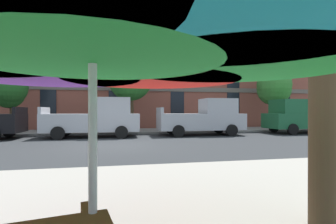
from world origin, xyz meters
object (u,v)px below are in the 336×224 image
at_px(street_tree_left, 9,90).
at_px(patio_umbrella, 93,30).
at_px(pickup_green, 301,118).
at_px(street_tree_right, 274,87).
at_px(pickup_silver_midblock, 204,118).
at_px(street_tree_middle, 130,80).
at_px(pickup_silver, 97,119).

distance_m(street_tree_left, patio_umbrella, 16.92).
distance_m(pickup_green, street_tree_right, 3.77).
bearing_deg(pickup_silver_midblock, street_tree_middle, 147.03).
bearing_deg(street_tree_middle, pickup_silver_midblock, -32.97).
relative_size(street_tree_left, street_tree_right, 0.84).
xyz_separation_m(pickup_silver_midblock, street_tree_middle, (-4.30, 2.79, 2.55)).
bearing_deg(pickup_silver_midblock, pickup_green, 0.00).
xyz_separation_m(street_tree_left, street_tree_middle, (7.49, -0.12, 0.82)).
relative_size(pickup_green, street_tree_middle, 1.00).
distance_m(pickup_silver_midblock, patio_umbrella, 13.79).
height_order(pickup_silver_midblock, street_tree_left, street_tree_left).
height_order(pickup_green, patio_umbrella, patio_umbrella).
bearing_deg(street_tree_left, street_tree_middle, -0.91).
bearing_deg(pickup_silver, street_tree_left, 152.23).
xyz_separation_m(street_tree_left, patio_umbrella, (6.50, -15.61, -0.74)).
bearing_deg(pickup_green, pickup_silver_midblock, 180.00).
height_order(pickup_silver, street_tree_left, street_tree_left).
relative_size(pickup_silver, pickup_silver_midblock, 1.00).
xyz_separation_m(pickup_silver, pickup_silver_midblock, (6.27, 0.00, 0.00)).
relative_size(street_tree_middle, patio_umbrella, 1.27).
height_order(pickup_silver_midblock, street_tree_right, street_tree_right).
xyz_separation_m(pickup_silver_midblock, street_tree_left, (-11.79, 2.91, 1.73)).
relative_size(pickup_silver, street_tree_left, 1.28).
xyz_separation_m(pickup_silver, street_tree_left, (-5.52, 2.91, 1.73)).
distance_m(street_tree_right, patio_umbrella, 19.82).
distance_m(pickup_silver_midblock, street_tree_right, 7.72).
height_order(pickup_silver_midblock, street_tree_middle, street_tree_middle).
bearing_deg(pickup_silver_midblock, street_tree_left, 166.14).
height_order(street_tree_left, street_tree_middle, street_tree_middle).
relative_size(pickup_silver, patio_umbrella, 1.27).
bearing_deg(patio_umbrella, pickup_green, 46.69).
xyz_separation_m(street_tree_middle, street_tree_right, (11.04, 0.21, -0.27)).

